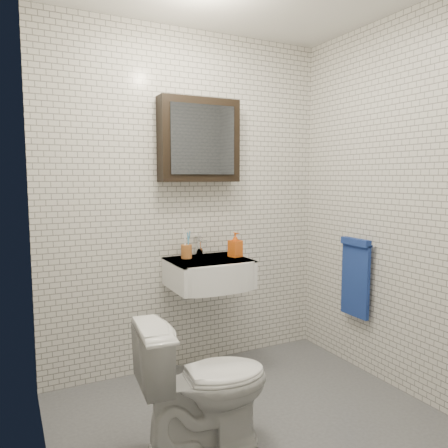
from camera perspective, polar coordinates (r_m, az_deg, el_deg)
name	(u,v)px	position (r m, az deg, el deg)	size (l,w,h in m)	color
ground	(258,428)	(2.77, 4.40, -24.98)	(2.20, 2.00, 0.01)	#4B4D52
room_shell	(260,171)	(2.37, 4.70, 6.90)	(2.22, 2.02, 2.51)	silver
washbasin	(211,273)	(3.11, -1.73, -6.43)	(0.55, 0.50, 0.20)	white
faucet	(200,247)	(3.26, -3.20, -2.98)	(0.06, 0.20, 0.15)	silver
mirror_cabinet	(199,140)	(3.23, -3.26, 10.86)	(0.60, 0.15, 0.60)	black
towel_rail	(356,274)	(3.36, 16.81, -6.30)	(0.09, 0.30, 0.58)	silver
toothbrush_cup	(186,251)	(3.17, -4.93, -3.50)	(0.08, 0.08, 0.22)	#AA612A
soap_bottle	(235,245)	(3.21, 1.48, -2.71)	(0.08, 0.08, 0.18)	orange
toilet	(204,383)	(2.45, -2.59, -20.00)	(0.39, 0.69, 0.71)	silver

